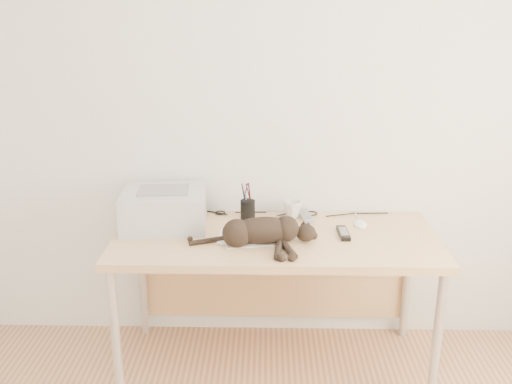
{
  "coord_description": "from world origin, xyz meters",
  "views": [
    {
      "loc": [
        -0.04,
        -1.23,
        1.82
      ],
      "look_at": [
        -0.1,
        1.34,
        0.98
      ],
      "focal_mm": 40.0,
      "sensor_mm": 36.0,
      "label": 1
    }
  ],
  "objects_px": {
    "desk": "(275,253)",
    "mouse": "(360,222)",
    "printer": "(164,208)",
    "cat": "(260,232)",
    "pen_cup": "(248,210)",
    "mug": "(293,209)"
  },
  "relations": [
    {
      "from": "desk",
      "to": "mouse",
      "type": "height_order",
      "value": "mouse"
    },
    {
      "from": "desk",
      "to": "mouse",
      "type": "bearing_deg",
      "value": 8.5
    },
    {
      "from": "printer",
      "to": "cat",
      "type": "height_order",
      "value": "printer"
    },
    {
      "from": "printer",
      "to": "pen_cup",
      "type": "xyz_separation_m",
      "value": [
        0.42,
        0.1,
        -0.04
      ]
    },
    {
      "from": "mug",
      "to": "mouse",
      "type": "xyz_separation_m",
      "value": [
        0.35,
        -0.11,
        -0.03
      ]
    },
    {
      "from": "printer",
      "to": "cat",
      "type": "relative_size",
      "value": 0.72
    },
    {
      "from": "cat",
      "to": "mug",
      "type": "distance_m",
      "value": 0.4
    },
    {
      "from": "cat",
      "to": "mouse",
      "type": "height_order",
      "value": "cat"
    },
    {
      "from": "printer",
      "to": "mouse",
      "type": "distance_m",
      "value": 1.01
    },
    {
      "from": "cat",
      "to": "pen_cup",
      "type": "bearing_deg",
      "value": 93.68
    },
    {
      "from": "printer",
      "to": "pen_cup",
      "type": "relative_size",
      "value": 2.25
    },
    {
      "from": "desk",
      "to": "printer",
      "type": "distance_m",
      "value": 0.62
    },
    {
      "from": "cat",
      "to": "pen_cup",
      "type": "distance_m",
      "value": 0.34
    },
    {
      "from": "mug",
      "to": "mouse",
      "type": "distance_m",
      "value": 0.36
    },
    {
      "from": "cat",
      "to": "mouse",
      "type": "relative_size",
      "value": 5.3
    },
    {
      "from": "desk",
      "to": "mouse",
      "type": "xyz_separation_m",
      "value": [
        0.44,
        0.07,
        0.15
      ]
    },
    {
      "from": "cat",
      "to": "pen_cup",
      "type": "relative_size",
      "value": 3.12
    },
    {
      "from": "mouse",
      "to": "printer",
      "type": "bearing_deg",
      "value": -179.09
    },
    {
      "from": "mug",
      "to": "mouse",
      "type": "height_order",
      "value": "mug"
    },
    {
      "from": "pen_cup",
      "to": "mug",
      "type": "bearing_deg",
      "value": 8.21
    },
    {
      "from": "desk",
      "to": "cat",
      "type": "xyz_separation_m",
      "value": [
        -0.08,
        -0.19,
        0.19
      ]
    },
    {
      "from": "printer",
      "to": "pen_cup",
      "type": "bearing_deg",
      "value": 13.31
    }
  ]
}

